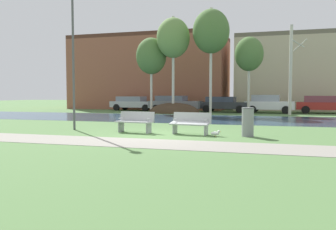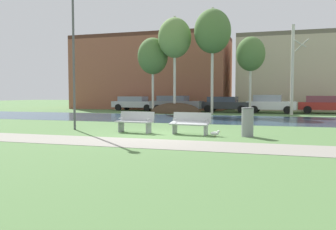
{
  "view_description": "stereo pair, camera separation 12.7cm",
  "coord_description": "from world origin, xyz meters",
  "px_view_note": "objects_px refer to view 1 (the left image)",
  "views": [
    {
      "loc": [
        4.15,
        -12.79,
        1.6
      ],
      "look_at": [
        0.06,
        1.2,
        0.71
      ],
      "focal_mm": 36.7,
      "sensor_mm": 36.0,
      "label": 1
    },
    {
      "loc": [
        4.28,
        -12.76,
        1.6
      ],
      "look_at": [
        0.06,
        1.2,
        0.71
      ],
      "focal_mm": 36.7,
      "sensor_mm": 36.0,
      "label": 2
    }
  ],
  "objects_px": {
    "trash_bin": "(248,122)",
    "parked_sedan_second_grey": "(174,103)",
    "parked_suv_fifth_red": "(323,104)",
    "streetlamp": "(73,40)",
    "parked_hatch_third_dark": "(224,104)",
    "bench_right": "(191,123)",
    "parked_wagon_fourth_white": "(269,104)",
    "bench_left": "(135,121)",
    "seagull": "(216,133)",
    "parked_van_nearest_silver": "(134,103)"
  },
  "relations": [
    {
      "from": "bench_right",
      "to": "parked_van_nearest_silver",
      "type": "bearing_deg",
      "value": 118.35
    },
    {
      "from": "bench_right",
      "to": "parked_wagon_fourth_white",
      "type": "xyz_separation_m",
      "value": [
        2.99,
        17.01,
        0.33
      ]
    },
    {
      "from": "bench_left",
      "to": "streetlamp",
      "type": "bearing_deg",
      "value": 174.47
    },
    {
      "from": "parked_hatch_third_dark",
      "to": "trash_bin",
      "type": "bearing_deg",
      "value": -80.04
    },
    {
      "from": "seagull",
      "to": "parked_sedan_second_grey",
      "type": "bearing_deg",
      "value": 110.1
    },
    {
      "from": "bench_left",
      "to": "bench_right",
      "type": "xyz_separation_m",
      "value": [
        2.37,
        0.0,
        0.0
      ]
    },
    {
      "from": "bench_right",
      "to": "streetlamp",
      "type": "xyz_separation_m",
      "value": [
        -5.43,
        0.3,
        3.55
      ]
    },
    {
      "from": "parked_suv_fifth_red",
      "to": "parked_hatch_third_dark",
      "type": "bearing_deg",
      "value": -178.03
    },
    {
      "from": "bench_right",
      "to": "parked_wagon_fourth_white",
      "type": "distance_m",
      "value": 17.27
    },
    {
      "from": "bench_right",
      "to": "parked_suv_fifth_red",
      "type": "height_order",
      "value": "parked_suv_fifth_red"
    },
    {
      "from": "bench_left",
      "to": "streetlamp",
      "type": "distance_m",
      "value": 4.69
    },
    {
      "from": "bench_right",
      "to": "trash_bin",
      "type": "height_order",
      "value": "trash_bin"
    },
    {
      "from": "trash_bin",
      "to": "parked_sedan_second_grey",
      "type": "height_order",
      "value": "parked_sedan_second_grey"
    },
    {
      "from": "parked_van_nearest_silver",
      "to": "parked_wagon_fourth_white",
      "type": "relative_size",
      "value": 1.16
    },
    {
      "from": "bench_left",
      "to": "parked_sedan_second_grey",
      "type": "bearing_deg",
      "value": 99.77
    },
    {
      "from": "bench_left",
      "to": "trash_bin",
      "type": "relative_size",
      "value": 1.51
    },
    {
      "from": "seagull",
      "to": "parked_wagon_fourth_white",
      "type": "relative_size",
      "value": 0.09
    },
    {
      "from": "bench_right",
      "to": "seagull",
      "type": "relative_size",
      "value": 4.22
    },
    {
      "from": "bench_left",
      "to": "seagull",
      "type": "bearing_deg",
      "value": -7.54
    },
    {
      "from": "bench_left",
      "to": "seagull",
      "type": "height_order",
      "value": "bench_left"
    },
    {
      "from": "seagull",
      "to": "parked_hatch_third_dark",
      "type": "bearing_deg",
      "value": 96.09
    },
    {
      "from": "parked_sedan_second_grey",
      "to": "parked_suv_fifth_red",
      "type": "distance_m",
      "value": 12.61
    },
    {
      "from": "parked_van_nearest_silver",
      "to": "parked_hatch_third_dark",
      "type": "height_order",
      "value": "parked_van_nearest_silver"
    },
    {
      "from": "trash_bin",
      "to": "parked_suv_fifth_red",
      "type": "bearing_deg",
      "value": 73.97
    },
    {
      "from": "bench_right",
      "to": "bench_left",
      "type": "bearing_deg",
      "value": 180.0
    },
    {
      "from": "parked_van_nearest_silver",
      "to": "parked_sedan_second_grey",
      "type": "height_order",
      "value": "parked_sedan_second_grey"
    },
    {
      "from": "parked_sedan_second_grey",
      "to": "seagull",
      "type": "bearing_deg",
      "value": -69.9
    },
    {
      "from": "bench_right",
      "to": "parked_sedan_second_grey",
      "type": "distance_m",
      "value": 17.68
    },
    {
      "from": "bench_right",
      "to": "parked_sedan_second_grey",
      "type": "relative_size",
      "value": 0.34
    },
    {
      "from": "bench_left",
      "to": "trash_bin",
      "type": "bearing_deg",
      "value": -0.64
    },
    {
      "from": "bench_left",
      "to": "parked_sedan_second_grey",
      "type": "distance_m",
      "value": 17.13
    },
    {
      "from": "trash_bin",
      "to": "seagull",
      "type": "distance_m",
      "value": 1.3
    },
    {
      "from": "streetlamp",
      "to": "parked_wagon_fourth_white",
      "type": "distance_m",
      "value": 18.98
    },
    {
      "from": "streetlamp",
      "to": "parked_van_nearest_silver",
      "type": "relative_size",
      "value": 1.28
    },
    {
      "from": "seagull",
      "to": "parked_wagon_fourth_white",
      "type": "height_order",
      "value": "parked_wagon_fourth_white"
    },
    {
      "from": "bench_right",
      "to": "streetlamp",
      "type": "distance_m",
      "value": 6.49
    },
    {
      "from": "parked_sedan_second_grey",
      "to": "parked_suv_fifth_red",
      "type": "bearing_deg",
      "value": 3.52
    },
    {
      "from": "parked_hatch_third_dark",
      "to": "parked_wagon_fourth_white",
      "type": "relative_size",
      "value": 1.1
    },
    {
      "from": "parked_sedan_second_grey",
      "to": "parked_van_nearest_silver",
      "type": "bearing_deg",
      "value": 166.83
    },
    {
      "from": "parked_suv_fifth_red",
      "to": "parked_wagon_fourth_white",
      "type": "bearing_deg",
      "value": -171.54
    },
    {
      "from": "bench_right",
      "to": "parked_suv_fifth_red",
      "type": "relative_size",
      "value": 0.37
    },
    {
      "from": "trash_bin",
      "to": "parked_sedan_second_grey",
      "type": "xyz_separation_m",
      "value": [
        -7.5,
        16.93,
        0.21
      ]
    },
    {
      "from": "parked_sedan_second_grey",
      "to": "parked_hatch_third_dark",
      "type": "bearing_deg",
      "value": 6.35
    },
    {
      "from": "bench_left",
      "to": "parked_van_nearest_silver",
      "type": "relative_size",
      "value": 0.35
    },
    {
      "from": "trash_bin",
      "to": "parked_hatch_third_dark",
      "type": "distance_m",
      "value": 17.69
    },
    {
      "from": "bench_left",
      "to": "parked_suv_fifth_red",
      "type": "height_order",
      "value": "parked_suv_fifth_red"
    },
    {
      "from": "streetlamp",
      "to": "parked_sedan_second_grey",
      "type": "relative_size",
      "value": 1.27
    },
    {
      "from": "bench_right",
      "to": "streetlamp",
      "type": "relative_size",
      "value": 0.27
    },
    {
      "from": "parked_wagon_fourth_white",
      "to": "bench_right",
      "type": "bearing_deg",
      "value": -99.96
    },
    {
      "from": "streetlamp",
      "to": "parked_hatch_third_dark",
      "type": "height_order",
      "value": "streetlamp"
    }
  ]
}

